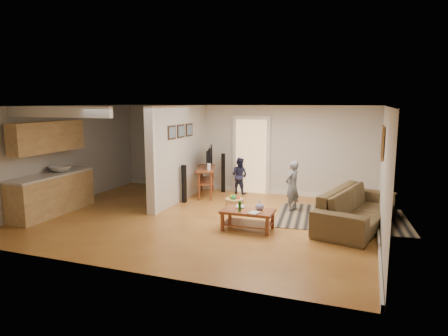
{
  "coord_description": "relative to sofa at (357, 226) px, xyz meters",
  "views": [
    {
      "loc": [
        3.45,
        -7.95,
        2.58
      ],
      "look_at": [
        0.37,
        0.47,
        1.1
      ],
      "focal_mm": 32.0,
      "sensor_mm": 36.0,
      "label": 1
    }
  ],
  "objects": [
    {
      "name": "room_shell",
      "position": [
        -4.37,
        -0.17,
        1.46
      ],
      "size": [
        7.54,
        6.02,
        2.52
      ],
      "color": "beige",
      "rests_on": "ground"
    },
    {
      "name": "speaker_left",
      "position": [
        -4.3,
        0.6,
        0.5
      ],
      "size": [
        0.12,
        0.12,
        0.99
      ],
      "primitive_type": "cube",
      "rotation": [
        0.0,
        0.0,
        -0.28
      ],
      "color": "black",
      "rests_on": "ground"
    },
    {
      "name": "child",
      "position": [
        -1.52,
        0.76,
        0.0
      ],
      "size": [
        0.45,
        0.53,
        1.22
      ],
      "primitive_type": "imported",
      "rotation": [
        0.0,
        0.0,
        -2.0
      ],
      "color": "slate",
      "rests_on": "ground"
    },
    {
      "name": "sofa",
      "position": [
        0.0,
        0.0,
        0.0
      ],
      "size": [
        1.69,
        2.87,
        0.79
      ],
      "primitive_type": "imported",
      "rotation": [
        0.0,
        0.0,
        1.32
      ],
      "color": "#4E4827",
      "rests_on": "ground"
    },
    {
      "name": "coffee_table",
      "position": [
        -2.08,
        -0.98,
        0.32
      ],
      "size": [
        1.06,
        0.63,
        0.62
      ],
      "rotation": [
        0.0,
        0.0,
        0.01
      ],
      "color": "maroon",
      "rests_on": "ground"
    },
    {
      "name": "toddler",
      "position": [
        -3.27,
        2.1,
        0.0
      ],
      "size": [
        0.59,
        0.51,
        1.03
      ],
      "primitive_type": "imported",
      "rotation": [
        0.0,
        0.0,
        2.88
      ],
      "color": "#222447",
      "rests_on": "ground"
    },
    {
      "name": "area_rug",
      "position": [
        -0.35,
        0.49,
        0.01
      ],
      "size": [
        3.06,
        2.37,
        0.01
      ],
      "primitive_type": "cube",
      "rotation": [
        0.0,
        0.0,
        0.1
      ],
      "color": "black",
      "rests_on": "ground"
    },
    {
      "name": "tv_console",
      "position": [
        -4.03,
        1.49,
        0.73
      ],
      "size": [
        0.87,
        1.36,
        1.1
      ],
      "rotation": [
        0.0,
        0.0,
        0.34
      ],
      "color": "maroon",
      "rests_on": "ground"
    },
    {
      "name": "toy_basket",
      "position": [
        -2.82,
        0.31,
        0.16
      ],
      "size": [
        0.45,
        0.45,
        0.4
      ],
      "color": "#AA7E49",
      "rests_on": "ground"
    },
    {
      "name": "ground",
      "position": [
        -3.3,
        -0.6,
        0.0
      ],
      "size": [
        7.5,
        7.5,
        0.0
      ],
      "primitive_type": "plane",
      "color": "brown",
      "rests_on": "ground"
    },
    {
      "name": "speaker_right",
      "position": [
        -3.77,
        2.1,
        0.57
      ],
      "size": [
        0.14,
        0.14,
        1.13
      ],
      "primitive_type": "cube",
      "rotation": [
        0.0,
        0.0,
        0.34
      ],
      "color": "black",
      "rests_on": "ground"
    }
  ]
}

